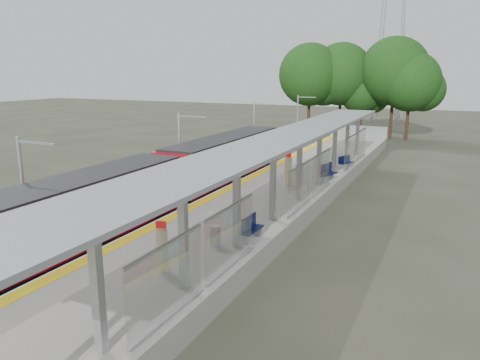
% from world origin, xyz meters
% --- Properties ---
extents(trackbed, '(3.00, 70.00, 0.24)m').
position_xyz_m(trackbed, '(-4.50, 20.00, 0.12)').
color(trackbed, '#59544C').
rests_on(trackbed, ground).
extents(platform, '(6.00, 50.00, 1.00)m').
position_xyz_m(platform, '(0.00, 20.00, 0.50)').
color(platform, gray).
rests_on(platform, ground).
extents(tactile_strip, '(0.60, 50.00, 0.02)m').
position_xyz_m(tactile_strip, '(-2.55, 20.00, 1.01)').
color(tactile_strip, yellow).
rests_on(tactile_strip, platform).
extents(end_fence, '(6.00, 0.10, 1.20)m').
position_xyz_m(end_fence, '(0.00, 44.95, 1.60)').
color(end_fence, '#9EA0A5').
rests_on(end_fence, platform).
extents(train, '(2.74, 27.60, 3.62)m').
position_xyz_m(train, '(-4.50, 14.86, 2.05)').
color(train, black).
rests_on(train, ground).
extents(canopy, '(3.27, 38.00, 3.66)m').
position_xyz_m(canopy, '(1.61, 16.19, 4.20)').
color(canopy, '#9EA0A5').
rests_on(canopy, platform).
extents(tree_cluster, '(18.80, 9.60, 11.91)m').
position_xyz_m(tree_cluster, '(-1.35, 51.84, 7.31)').
color(tree_cluster, '#382316').
rests_on(tree_cluster, ground).
extents(catenary_masts, '(2.08, 48.16, 5.40)m').
position_xyz_m(catenary_masts, '(-6.22, 19.00, 2.91)').
color(catenary_masts, '#9EA0A5').
rests_on(catenary_masts, ground).
extents(bench_near, '(0.49, 1.49, 1.01)m').
position_xyz_m(bench_near, '(2.16, 11.00, 1.53)').
color(bench_near, '#0F184E').
rests_on(bench_near, platform).
extents(bench_mid, '(0.96, 1.77, 1.16)m').
position_xyz_m(bench_mid, '(2.31, 22.73, 1.61)').
color(bench_mid, '#0F184E').
rests_on(bench_mid, platform).
extents(bench_far, '(0.92, 1.41, 0.93)m').
position_xyz_m(bench_far, '(2.48, 27.53, 1.49)').
color(bench_far, '#0F184E').
rests_on(bench_far, platform).
extents(info_pillar_near, '(0.42, 0.42, 1.87)m').
position_xyz_m(info_pillar_near, '(0.61, 6.77, 1.81)').
color(info_pillar_near, beige).
rests_on(info_pillar_near, platform).
extents(info_pillar_far, '(0.46, 0.46, 2.03)m').
position_xyz_m(info_pillar_far, '(0.35, 20.93, 1.88)').
color(info_pillar_far, beige).
rests_on(info_pillar_far, platform).
extents(litter_bin, '(0.53, 0.53, 0.87)m').
position_xyz_m(litter_bin, '(1.16, 9.72, 1.43)').
color(litter_bin, '#9EA0A5').
rests_on(litter_bin, platform).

